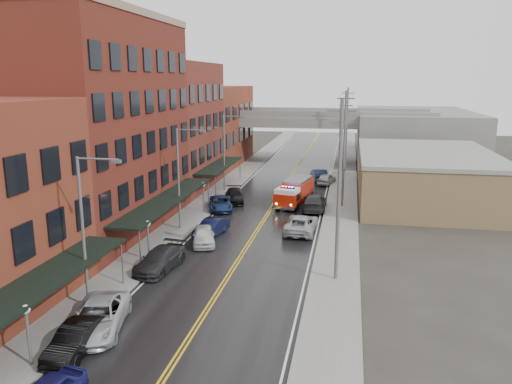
{
  "coord_description": "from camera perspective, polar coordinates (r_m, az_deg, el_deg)",
  "views": [
    {
      "loc": [
        7.79,
        -16.55,
        13.12
      ],
      "look_at": [
        -0.52,
        27.2,
        3.0
      ],
      "focal_mm": 35.0,
      "sensor_mm": 36.0,
      "label": 1
    }
  ],
  "objects": [
    {
      "name": "fire_truck",
      "position": [
        53.15,
        4.42,
        0.05
      ],
      "size": [
        3.95,
        7.5,
        2.63
      ],
      "rotation": [
        0.0,
        0.0,
        -0.19
      ],
      "color": "#AD1A08",
      "rests_on": "ground"
    },
    {
      "name": "globe_lamp_1",
      "position": [
        37.12,
        -12.27,
        -4.43
      ],
      "size": [
        0.44,
        0.44,
        3.12
      ],
      "color": "#59595B",
      "rests_on": "ground"
    },
    {
      "name": "right_far_block",
      "position": [
        87.63,
        17.5,
        6.24
      ],
      "size": [
        18.0,
        30.0,
        8.0
      ],
      "primitive_type": "cube",
      "color": "slate",
      "rests_on": "ground"
    },
    {
      "name": "street_lamp_1",
      "position": [
        43.74,
        -8.57,
        2.21
      ],
      "size": [
        2.64,
        0.22,
        9.0
      ],
      "color": "#59595B",
      "rests_on": "ground"
    },
    {
      "name": "brick_building_c",
      "position": [
        61.09,
        -9.57,
        7.35
      ],
      "size": [
        9.0,
        15.0,
        15.0
      ],
      "primitive_type": "cube",
      "color": "maroon",
      "rests_on": "ground"
    },
    {
      "name": "street_lamp_2",
      "position": [
        58.88,
        -3.45,
        5.03
      ],
      "size": [
        2.64,
        0.22,
        9.0
      ],
      "color": "#59595B",
      "rests_on": "ground"
    },
    {
      "name": "brick_building_b",
      "position": [
        45.01,
        -17.37,
        6.97
      ],
      "size": [
        9.0,
        20.0,
        18.0
      ],
      "primitive_type": "cube",
      "color": "#5E1F18",
      "rests_on": "ground"
    },
    {
      "name": "parked_car_right_3",
      "position": [
        66.12,
        7.23,
        1.96
      ],
      "size": [
        2.75,
        5.12,
        1.6
      ],
      "primitive_type": "imported",
      "rotation": [
        0.0,
        0.0,
        3.37
      ],
      "color": "#0E1834",
      "rests_on": "ground"
    },
    {
      "name": "globe_lamp_0",
      "position": [
        25.74,
        -24.72,
        -13.28
      ],
      "size": [
        0.44,
        0.44,
        3.12
      ],
      "color": "#59595B",
      "rests_on": "ground"
    },
    {
      "name": "parked_car_left_2",
      "position": [
        28.56,
        -17.59,
        -13.43
      ],
      "size": [
        3.84,
        6.09,
        1.57
      ],
      "primitive_type": "imported",
      "rotation": [
        0.0,
        0.0,
        0.23
      ],
      "color": "#B2B6BB",
      "rests_on": "ground"
    },
    {
      "name": "tan_building",
      "position": [
        58.13,
        18.69,
        1.59
      ],
      "size": [
        14.0,
        22.0,
        5.0
      ],
      "primitive_type": "cube",
      "color": "olive",
      "rests_on": "ground"
    },
    {
      "name": "sidewalk_right",
      "position": [
        48.35,
        9.79,
        -3.04
      ],
      "size": [
        3.0,
        160.0,
        0.15
      ],
      "primitive_type": "cube",
      "color": "slate",
      "rests_on": "ground"
    },
    {
      "name": "awning_2",
      "position": [
        59.93,
        -4.18,
        3.03
      ],
      "size": [
        2.6,
        13.0,
        3.09
      ],
      "color": "black",
      "rests_on": "ground"
    },
    {
      "name": "parked_car_left_6",
      "position": [
        51.12,
        -4.07,
        -1.31
      ],
      "size": [
        3.57,
        5.38,
        1.37
      ],
      "primitive_type": "imported",
      "rotation": [
        0.0,
        0.0,
        0.28
      ],
      "color": "navy",
      "rests_on": "ground"
    },
    {
      "name": "parked_car_left_7",
      "position": [
        54.21,
        -2.49,
        -0.44
      ],
      "size": [
        3.12,
        5.26,
        1.43
      ],
      "primitive_type": "imported",
      "rotation": [
        0.0,
        0.0,
        0.24
      ],
      "color": "black",
      "rests_on": "ground"
    },
    {
      "name": "parked_car_left_3",
      "position": [
        35.91,
        -10.92,
        -7.58
      ],
      "size": [
        2.69,
        5.41,
        1.51
      ],
      "primitive_type": "imported",
      "rotation": [
        0.0,
        0.0,
        -0.11
      ],
      "color": "#262629",
      "rests_on": "ground"
    },
    {
      "name": "parked_car_right_2",
      "position": [
        64.03,
        8.05,
        1.5
      ],
      "size": [
        2.54,
        4.41,
        1.41
      ],
      "primitive_type": "imported",
      "rotation": [
        0.0,
        0.0,
        2.92
      ],
      "color": "#B6B6B6",
      "rests_on": "ground"
    },
    {
      "name": "curb_left",
      "position": [
        50.18,
        -5.16,
        -2.32
      ],
      "size": [
        0.3,
        160.0,
        0.15
      ],
      "primitive_type": "cube",
      "color": "gray",
      "rests_on": "ground"
    },
    {
      "name": "brick_building_far",
      "position": [
        77.81,
        -5.06,
        7.5
      ],
      "size": [
        9.0,
        20.0,
        12.0
      ],
      "primitive_type": "cube",
      "color": "maroon",
      "rests_on": "ground"
    },
    {
      "name": "parked_car_left_5",
      "position": [
        42.92,
        -5.12,
        -4.06
      ],
      "size": [
        2.39,
        4.52,
        1.42
      ],
      "primitive_type": "imported",
      "rotation": [
        0.0,
        0.0,
        -0.22
      ],
      "color": "black",
      "rests_on": "ground"
    },
    {
      "name": "awning_1",
      "position": [
        43.6,
        -10.08,
        -0.84
      ],
      "size": [
        2.6,
        18.0,
        3.09
      ],
      "color": "black",
      "rests_on": "ground"
    },
    {
      "name": "parked_car_left_1",
      "position": [
        26.85,
        -19.93,
        -15.55
      ],
      "size": [
        1.72,
        4.4,
        1.43
      ],
      "primitive_type": "imported",
      "rotation": [
        0.0,
        0.0,
        0.05
      ],
      "color": "black",
      "rests_on": "ground"
    },
    {
      "name": "utility_pole_2",
      "position": [
        71.88,
        10.32,
        7.16
      ],
      "size": [
        1.8,
        0.24,
        12.0
      ],
      "color": "#59595B",
      "rests_on": "ground"
    },
    {
      "name": "sidewalk_left",
      "position": [
        50.65,
        -6.96,
        -2.22
      ],
      "size": [
        3.0,
        160.0,
        0.15
      ],
      "primitive_type": "cube",
      "color": "slate",
      "rests_on": "ground"
    },
    {
      "name": "globe_lamp_2",
      "position": [
        49.85,
        -6.04,
        0.21
      ],
      "size": [
        0.44,
        0.44,
        3.12
      ],
      "color": "#59595B",
      "rests_on": "ground"
    },
    {
      "name": "street_lamp_0",
      "position": [
        29.52,
        -18.81,
        -3.49
      ],
      "size": [
        2.64,
        0.22,
        9.0
      ],
      "color": "#59595B",
      "rests_on": "ground"
    },
    {
      "name": "curb_right",
      "position": [
        48.39,
        7.83,
        -2.96
      ],
      "size": [
        0.3,
        160.0,
        0.15
      ],
      "primitive_type": "cube",
      "color": "gray",
      "rests_on": "ground"
    },
    {
      "name": "road",
      "position": [
        48.99,
        1.21,
        -2.72
      ],
      "size": [
        11.0,
        160.0,
        0.02
      ],
      "primitive_type": "cube",
      "color": "black",
      "rests_on": "ground"
    },
    {
      "name": "parked_car_right_1",
      "position": [
        51.32,
        6.7,
        -1.14
      ],
      "size": [
        2.37,
        5.73,
        1.66
      ],
      "primitive_type": "imported",
      "rotation": [
        0.0,
        0.0,
        3.13
      ],
      "color": "#2B2B2D",
      "rests_on": "ground"
    },
    {
      "name": "utility_pole_1",
      "position": [
        52.01,
        10.06,
        5.08
      ],
      "size": [
        1.8,
        0.24,
        12.0
      ],
      "color": "#59595B",
      "rests_on": "ground"
    },
    {
      "name": "awning_0",
      "position": [
        27.54,
        -24.33,
        -9.98
      ],
      "size": [
        2.6,
        16.0,
        3.09
      ],
      "color": "black",
      "rests_on": "ground"
    },
    {
      "name": "overpass",
      "position": [
        79.26,
        5.12,
        7.59
      ],
      "size": [
        40.0,
        10.0,
        7.5
      ],
      "color": "slate",
      "rests_on": "ground"
    },
    {
      "name": "utility_pole_0",
      "position": [
        32.29,
        9.47,
        0.44
      ],
      "size": [
        1.8,
        0.24,
        12.0
      ],
      "color": "#59595B",
      "rests_on": "ground"
    },
    {
      "name": "parked_car_right_0",
      "position": [
        43.77,
        5.17,
        -3.64
      ],
      "size": [
        2.81,
        5.68,
        1.55
      ],
      "primitive_type": "imported",
      "rotation": [
        0.0,
        0.0,
        3.1
      ],
      "color": "#A5A7AD",
      "rests_on": "ground"
    },
    {
      "name": "parked_car_left_4",
      "position": [
        40.78,
        -6.01,
        -4.94
      ],
      "size": [
        2.98,
        4.69,
        1.49
      ],
      "primitive_type": "imported",
      "rotation": [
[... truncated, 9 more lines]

